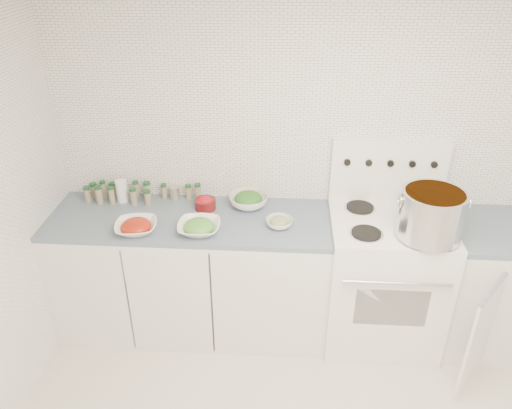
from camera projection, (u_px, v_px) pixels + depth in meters
name	position (u px, v px, depth m)	size (l,w,h in m)	color
room_walls	(338.00, 236.00, 1.86)	(3.54, 3.04, 2.52)	white
counter_left	(193.00, 273.00, 3.49)	(1.85, 0.62, 0.90)	white
stove	(383.00, 276.00, 3.39)	(0.76, 0.70, 1.36)	white
counter_right	(505.00, 286.00, 3.36)	(0.89, 0.94, 0.90)	white
stock_pot	(432.00, 213.00, 2.92)	(0.40, 0.38, 0.29)	silver
bowl_tomato	(136.00, 226.00, 3.10)	(0.29, 0.29, 0.09)	white
bowl_snowpea	(199.00, 227.00, 3.10)	(0.27, 0.27, 0.09)	white
bowl_broccoli	(248.00, 200.00, 3.38)	(0.35, 0.35, 0.11)	white
bowl_zucchini	(279.00, 222.00, 3.16)	(0.22, 0.22, 0.07)	white
bowl_pepper	(205.00, 203.00, 3.35)	(0.14, 0.14, 0.09)	#5E1012
salt_canister	(122.00, 191.00, 3.43)	(0.08, 0.08, 0.16)	white
tin_can	(175.00, 193.00, 3.48)	(0.07, 0.07, 0.09)	#B6AA9A
spice_cluster	(131.00, 192.00, 3.45)	(0.80, 0.16, 0.13)	gray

